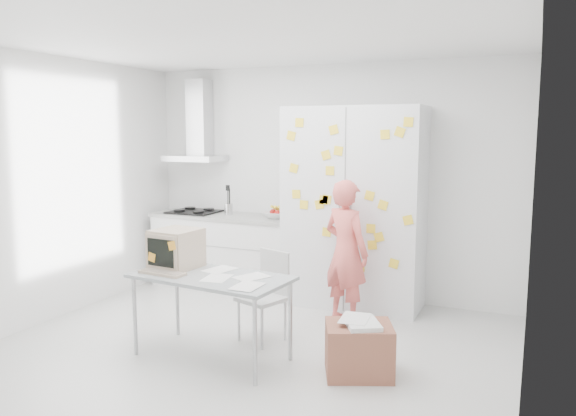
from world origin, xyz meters
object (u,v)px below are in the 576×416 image
at_px(person, 346,252).
at_px(desk, 188,261).
at_px(cardboard_box, 359,349).
at_px(chair, 267,290).

distance_m(person, desk, 1.64).
xyz_separation_m(desk, cardboard_box, (1.53, 0.11, -0.60)).
distance_m(chair, cardboard_box, 1.13).
bearing_deg(cardboard_box, chair, 157.88).
distance_m(person, chair, 0.94).
bearing_deg(person, chair, 78.74).
height_order(person, chair, person).
xyz_separation_m(chair, cardboard_box, (1.02, -0.41, -0.25)).
bearing_deg(cardboard_box, person, 113.10).
bearing_deg(desk, cardboard_box, 9.32).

